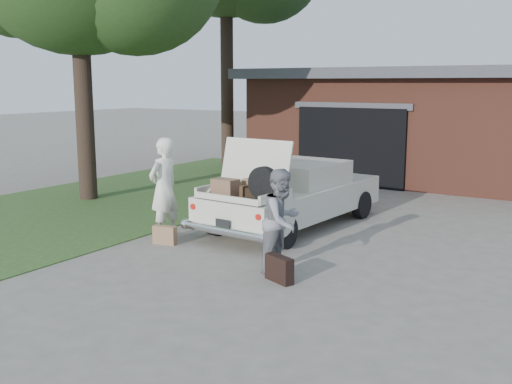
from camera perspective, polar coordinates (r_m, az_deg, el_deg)
The scene contains 8 objects.
ground at distance 9.65m, azimuth -1.91°, elevation -6.99°, with size 90.00×90.00×0.00m, color gray.
grass_strip at distance 15.32m, azimuth -12.75°, elevation -0.69°, with size 6.00×16.00×0.02m, color #2D4C1E.
house at distance 19.59m, azimuth 19.86°, elevation 6.21°, with size 12.80×7.80×3.30m.
sedan at distance 12.06m, azimuth 3.51°, elevation -0.21°, with size 2.07×4.65×1.87m.
woman_left at distance 11.27m, azimuth -8.77°, elevation 0.37°, with size 0.69×0.45×1.89m, color white.
woman_right at distance 9.15m, azimuth 2.51°, elevation -2.74°, with size 0.78×0.61×1.60m, color gray.
suitcase_left at distance 10.95m, azimuth -8.69°, elevation -4.07°, with size 0.44×0.14×0.34m, color #9B734F.
suitcase_right at distance 8.82m, azimuth 2.23°, elevation -7.33°, with size 0.50×0.16×0.39m, color black.
Camera 1 is at (5.17, -7.62, 2.87)m, focal length 42.00 mm.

